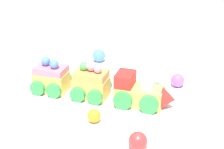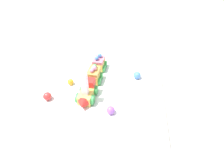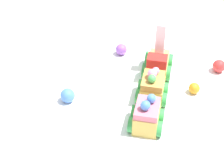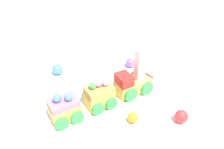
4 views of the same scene
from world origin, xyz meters
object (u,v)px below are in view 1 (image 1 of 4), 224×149
at_px(gumball_orange, 94,116).
at_px(gumball_red, 138,141).
at_px(gumball_blue, 99,55).
at_px(gumball_purple, 178,80).
at_px(cake_car_caramel, 91,84).
at_px(cake_car_strawberry, 51,79).
at_px(cake_train_locomotive, 143,91).

bearing_deg(gumball_orange, gumball_red, -31.71).
relative_size(gumball_blue, gumball_orange, 1.26).
distance_m(gumball_purple, gumball_blue, 0.22).
xyz_separation_m(cake_car_caramel, gumball_orange, (0.04, -0.09, -0.02)).
bearing_deg(cake_car_strawberry, cake_train_locomotive, 0.02).
distance_m(cake_car_strawberry, gumball_orange, 0.15).
relative_size(cake_train_locomotive, gumball_purple, 4.19).
distance_m(cake_car_strawberry, gumball_blue, 0.18).
height_order(gumball_red, gumball_orange, gumball_red).
bearing_deg(gumball_purple, cake_car_strawberry, -160.17).
relative_size(cake_car_caramel, cake_car_strawberry, 1.04).
height_order(cake_train_locomotive, cake_car_caramel, cake_train_locomotive).
bearing_deg(cake_train_locomotive, gumball_red, -78.89).
bearing_deg(cake_car_strawberry, gumball_purple, 21.88).
xyz_separation_m(cake_train_locomotive, cake_car_strawberry, (-0.19, 0.01, -0.00)).
distance_m(cake_car_caramel, gumball_blue, 0.18).
height_order(cake_train_locomotive, gumball_blue, cake_train_locomotive).
distance_m(cake_train_locomotive, cake_car_caramel, 0.10).
height_order(cake_car_strawberry, gumball_orange, cake_car_strawberry).
bearing_deg(gumball_purple, cake_car_caramel, -150.06).
height_order(cake_train_locomotive, cake_car_strawberry, cake_train_locomotive).
xyz_separation_m(cake_train_locomotive, gumball_red, (0.02, -0.14, -0.01)).
xyz_separation_m(cake_train_locomotive, cake_car_caramel, (-0.10, 0.00, -0.00)).
height_order(cake_train_locomotive, gumball_red, cake_train_locomotive).
relative_size(cake_train_locomotive, gumball_blue, 3.85).
bearing_deg(cake_car_strawberry, gumball_orange, -34.73).
bearing_deg(cake_car_strawberry, gumball_red, -32.63).
distance_m(cake_train_locomotive, gumball_purple, 0.11).
relative_size(cake_train_locomotive, gumball_red, 3.96).
bearing_deg(cake_car_caramel, gumball_red, -46.75).
bearing_deg(cake_car_caramel, gumball_blue, 105.20).
xyz_separation_m(cake_car_strawberry, gumball_blue, (0.05, 0.17, -0.01)).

